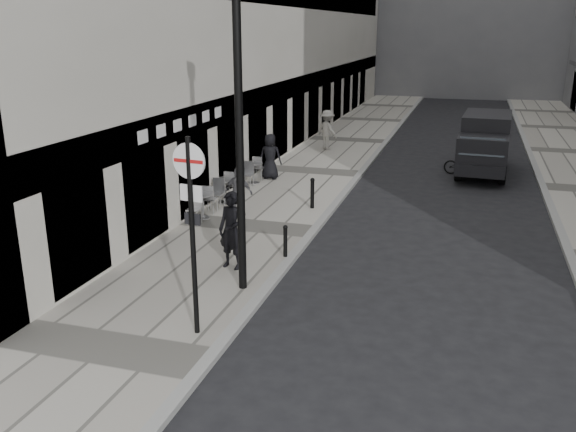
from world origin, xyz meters
name	(u,v)px	position (x,y,z in m)	size (l,w,h in m)	color
sidewalk	(312,172)	(-2.00, 18.00, 0.06)	(4.00, 60.00, 0.12)	#ABA69A
walking_man	(232,230)	(-1.19, 7.06, 1.09)	(0.71, 0.46, 1.94)	black
sign_post	(191,211)	(-0.60, 3.73, 2.59)	(0.66, 0.14, 3.87)	black
lamppost	(239,116)	(-0.51, 6.01, 4.05)	(0.32, 0.32, 7.06)	black
bollard_near	(285,242)	(-0.15, 8.17, 0.52)	(0.11, 0.11, 0.80)	black
bollard_far	(312,194)	(-0.60, 12.68, 0.60)	(0.13, 0.13, 0.95)	black
panel_van	(485,141)	(4.81, 20.16, 1.35)	(2.16, 5.18, 2.39)	black
cyclist	(465,158)	(4.10, 19.48, 0.72)	(1.78, 0.87, 1.84)	black
pedestrian_a	(239,192)	(-2.56, 11.09, 0.92)	(0.94, 0.39, 1.60)	#555459
pedestrian_b	(327,130)	(-2.46, 22.70, 1.07)	(1.23, 0.70, 1.90)	#AEAAA1
pedestrian_c	(270,156)	(-3.20, 16.14, 1.01)	(0.87, 0.57, 1.78)	black
cafe_table_near	(202,204)	(-3.60, 10.62, 0.58)	(0.71, 1.61, 0.92)	silver
cafe_table_mid	(225,189)	(-3.60, 12.43, 0.61)	(0.76, 1.71, 0.97)	#A9AAAB
cafe_table_far	(253,171)	(-3.60, 15.28, 0.59)	(0.73, 1.64, 0.93)	#ADADB0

